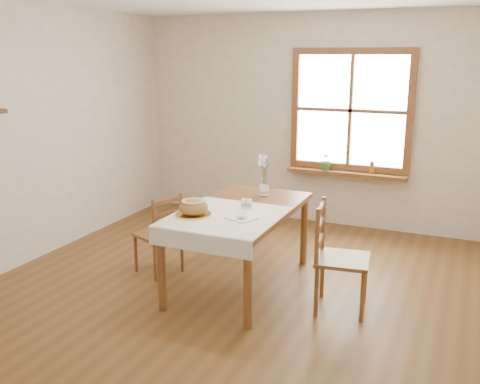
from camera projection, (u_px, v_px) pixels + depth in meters
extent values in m
plane|color=brown|center=(227.00, 297.00, 4.78)|extent=(5.00, 5.00, 0.00)
cube|color=silver|center=(311.00, 121.00, 6.67)|extent=(4.50, 0.10, 2.60)
cube|color=silver|center=(22.00, 137.00, 5.33)|extent=(0.10, 5.00, 2.60)
cube|color=brown|center=(354.00, 51.00, 6.23)|extent=(1.46, 0.08, 0.08)
cube|color=brown|center=(348.00, 167.00, 6.58)|extent=(1.46, 0.08, 0.08)
cube|color=brown|center=(296.00, 108.00, 6.67)|extent=(0.08, 0.08, 1.30)
cube|color=brown|center=(410.00, 113.00, 6.13)|extent=(0.08, 0.08, 1.30)
cube|color=brown|center=(351.00, 111.00, 6.40)|extent=(0.04, 0.06, 1.30)
cube|color=brown|center=(351.00, 111.00, 6.40)|extent=(1.30, 0.06, 0.04)
cube|color=white|center=(351.00, 110.00, 6.43)|extent=(1.30, 0.01, 1.30)
cube|color=brown|center=(346.00, 173.00, 6.54)|extent=(1.46, 0.20, 0.05)
cube|color=brown|center=(240.00, 211.00, 4.87)|extent=(0.90, 1.60, 0.05)
cylinder|color=brown|center=(162.00, 271.00, 4.46)|extent=(0.07, 0.07, 0.70)
cylinder|color=brown|center=(248.00, 287.00, 4.15)|extent=(0.07, 0.07, 0.70)
cylinder|color=brown|center=(235.00, 222.00, 5.77)|extent=(0.07, 0.07, 0.70)
cylinder|color=brown|center=(304.00, 231.00, 5.46)|extent=(0.07, 0.07, 0.70)
cube|color=white|center=(226.00, 216.00, 4.59)|extent=(0.91, 0.99, 0.01)
cylinder|color=white|center=(194.00, 214.00, 4.60)|extent=(0.31, 0.31, 0.02)
ellipsoid|color=olive|center=(193.00, 206.00, 4.58)|extent=(0.26, 0.26, 0.14)
cube|color=white|center=(241.00, 218.00, 4.51)|extent=(0.28, 0.26, 0.01)
cylinder|color=white|center=(244.00, 203.00, 4.80)|extent=(0.05, 0.05, 0.10)
cylinder|color=white|center=(249.00, 204.00, 4.77)|extent=(0.07, 0.07, 0.10)
cylinder|color=white|center=(264.00, 191.00, 5.26)|extent=(0.12, 0.12, 0.10)
imported|color=#3B7D32|center=(327.00, 163.00, 6.61)|extent=(0.25, 0.27, 0.18)
cylinder|color=#9D5A1D|center=(372.00, 167.00, 6.40)|extent=(0.06, 0.06, 0.16)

